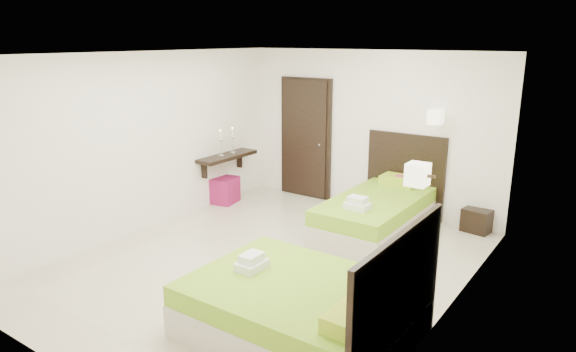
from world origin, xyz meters
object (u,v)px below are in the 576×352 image
Objects in this scene: bed_double at (306,308)px; ottoman at (223,190)px; nightstand at (477,220)px; bed_single at (378,212)px.

bed_double is 4.38m from ottoman.
bed_double is 3.84m from nightstand.
bed_single reaches higher than ottoman.
bed_double reaches higher than nightstand.
bed_single is 2.96m from bed_double.
nightstand is 0.88× the size of ottoman.
bed_double is 4.62× the size of ottoman.
bed_single is 1.50m from nightstand.
bed_double is (0.62, -2.89, -0.01)m from bed_single.
nightstand is at bearing 81.59° from bed_double.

